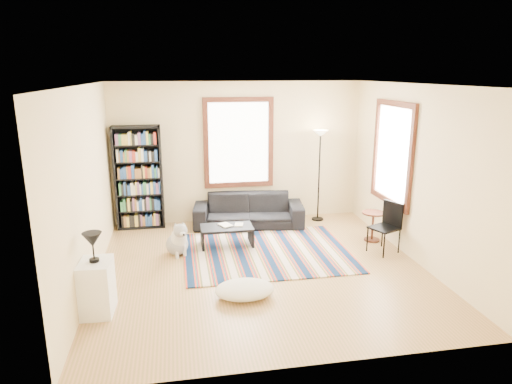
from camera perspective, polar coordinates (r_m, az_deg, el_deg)
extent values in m
cube|color=tan|center=(7.27, 0.70, -9.81)|extent=(5.00, 5.00, 0.10)
cube|color=white|center=(6.60, 0.79, 13.71)|extent=(5.00, 5.00, 0.10)
cube|color=beige|center=(9.26, -2.24, 5.01)|extent=(5.00, 0.10, 2.80)
cube|color=beige|center=(4.42, 7.02, -6.24)|extent=(5.00, 0.10, 2.80)
cube|color=beige|center=(6.80, -20.87, 0.41)|extent=(0.10, 5.00, 2.80)
cube|color=beige|center=(7.68, 19.79, 2.08)|extent=(0.10, 5.00, 2.80)
cube|color=white|center=(9.15, -2.18, 6.16)|extent=(1.20, 0.06, 1.60)
cube|color=white|center=(8.29, 16.72, 4.64)|extent=(0.06, 1.20, 1.60)
cube|color=#0C213F|center=(7.81, 1.29, -7.52)|extent=(2.77, 2.22, 0.02)
imported|color=black|center=(9.05, -0.94, -2.30)|extent=(2.24, 1.12, 0.63)
cube|color=black|center=(9.05, -14.45, 1.74)|extent=(0.90, 0.30, 2.00)
cube|color=black|center=(8.06, -3.67, -5.52)|extent=(0.92, 0.53, 0.36)
imported|color=beige|center=(7.98, -4.41, -4.27)|extent=(0.30, 0.27, 0.02)
imported|color=beige|center=(8.06, -2.67, -4.09)|extent=(0.18, 0.23, 0.02)
ellipsoid|color=silver|center=(6.36, -1.45, -12.08)|extent=(0.97, 0.85, 0.20)
cylinder|color=#4F2513|center=(8.52, 14.37, -4.18)|extent=(0.49, 0.49, 0.54)
cube|color=black|center=(7.98, 15.72, -4.36)|extent=(0.55, 0.54, 0.86)
cube|color=white|center=(6.19, -19.26, -11.20)|extent=(0.40, 0.52, 0.70)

